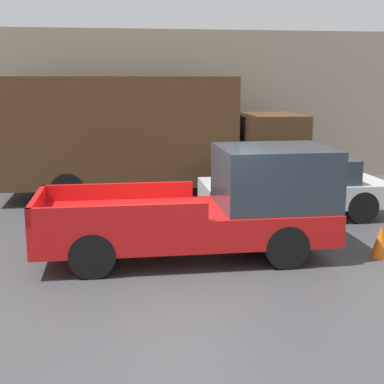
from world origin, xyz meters
name	(u,v)px	position (x,y,z in m)	size (l,w,h in m)	color
ground_plane	(194,262)	(0.00, 0.00, 0.00)	(60.00, 60.00, 0.00)	#3D3D3F
building_wall	(158,107)	(0.00, 8.23, 2.43)	(28.00, 0.15, 4.87)	gray
pickup_truck	(217,206)	(0.49, 0.39, 0.97)	(5.50, 2.06, 2.07)	red
car	(296,186)	(2.94, 3.00, 0.76)	(4.49, 1.83, 1.46)	silver
delivery_truck	(141,133)	(-0.68, 6.00, 1.81)	(8.62, 2.48, 3.39)	#472D19
newspaper_box	(131,168)	(-0.93, 7.90, 0.51)	(0.45, 0.40, 1.03)	#194CB2
traffic_cone	(380,241)	(3.53, -0.19, 0.31)	(0.35, 0.35, 0.62)	orange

